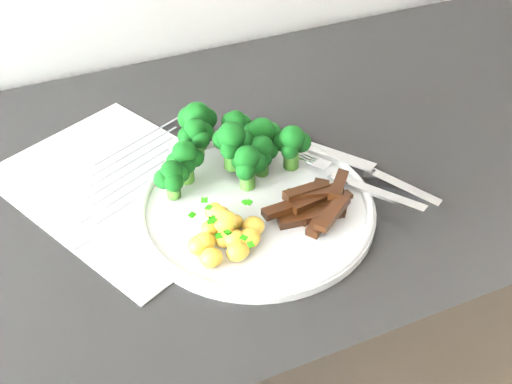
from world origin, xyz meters
TOP-DOWN VIEW (x-y plane):
  - counter at (-0.02, 1.67)m, footprint 2.39×0.60m
  - recipe_paper at (-0.10, 1.69)m, footprint 0.33×0.37m
  - plate at (0.02, 1.59)m, footprint 0.27×0.27m
  - broccoli at (0.02, 1.66)m, footprint 0.19×0.14m
  - potatoes at (-0.03, 1.55)m, footprint 0.09×0.09m
  - beef_strips at (0.08, 1.55)m, footprint 0.12×0.09m
  - fork at (0.14, 1.57)m, footprint 0.10×0.17m
  - knife at (0.18, 1.57)m, footprint 0.12×0.18m

SIDE VIEW (x-z plane):
  - counter at x=-0.02m, z-range 0.00..0.90m
  - recipe_paper at x=-0.10m, z-range 0.90..0.90m
  - plate at x=0.02m, z-range 0.90..0.91m
  - knife at x=0.18m, z-range 0.89..0.92m
  - fork at x=0.14m, z-range 0.91..0.92m
  - beef_strips at x=0.08m, z-range 0.90..0.93m
  - potatoes at x=-0.03m, z-range 0.90..0.94m
  - broccoli at x=0.02m, z-range 0.91..0.98m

